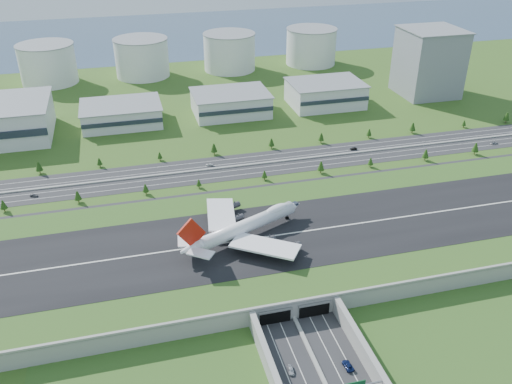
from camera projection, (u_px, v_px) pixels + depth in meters
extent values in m
plane|color=#2A4B17|center=(263.00, 251.00, 267.60)|extent=(1200.00, 1200.00, 0.00)
cube|color=gray|center=(263.00, 245.00, 265.66)|extent=(520.00, 100.00, 8.00)
cube|color=#2C591E|center=(263.00, 238.00, 263.68)|extent=(520.00, 100.00, 0.16)
cube|color=black|center=(263.00, 237.00, 263.61)|extent=(520.00, 58.00, 0.12)
cube|color=silver|center=(263.00, 237.00, 263.57)|extent=(520.00, 0.90, 0.02)
cube|color=gray|center=(295.00, 302.00, 221.64)|extent=(520.00, 1.20, 1.20)
cube|color=black|center=(275.00, 317.00, 221.72)|extent=(13.00, 1.20, 6.00)
cube|color=black|center=(314.00, 310.00, 225.45)|extent=(13.00, 1.20, 6.00)
cube|color=#28282B|center=(224.00, 168.00, 347.94)|extent=(560.00, 36.00, 0.12)
cylinder|color=#3D2819|center=(4.00, 209.00, 300.39)|extent=(0.50, 0.50, 2.50)
cone|color=#133D10|center=(3.00, 204.00, 298.84)|extent=(3.88, 3.88, 4.99)
cylinder|color=#3D2819|center=(78.00, 200.00, 309.05)|extent=(0.50, 0.50, 2.62)
cone|color=#133D10|center=(78.00, 195.00, 307.43)|extent=(4.08, 4.08, 5.24)
cylinder|color=#3D2819|center=(146.00, 192.00, 317.50)|extent=(0.50, 0.50, 2.38)
cone|color=#133D10|center=(145.00, 188.00, 316.02)|extent=(3.70, 3.70, 4.75)
cylinder|color=#3D2819|center=(199.00, 186.00, 324.50)|extent=(0.50, 0.50, 1.99)
cone|color=#133D10|center=(199.00, 182.00, 323.26)|extent=(3.10, 3.10, 3.98)
cylinder|color=#3D2819|center=(264.00, 178.00, 333.38)|extent=(0.50, 0.50, 2.24)
cone|color=#133D10|center=(264.00, 174.00, 331.99)|extent=(3.49, 3.49, 4.48)
cylinder|color=#3D2819|center=(321.00, 171.00, 341.32)|extent=(0.50, 0.50, 2.86)
cone|color=#133D10|center=(321.00, 166.00, 339.55)|extent=(4.44, 4.44, 5.71)
cylinder|color=#3D2819|center=(370.00, 165.00, 348.92)|extent=(0.50, 0.50, 2.31)
cone|color=#133D10|center=(371.00, 161.00, 347.49)|extent=(3.59, 3.59, 4.61)
cylinder|color=#3D2819|center=(425.00, 158.00, 357.44)|extent=(0.50, 0.50, 2.82)
cone|color=#133D10|center=(426.00, 153.00, 355.69)|extent=(4.38, 4.38, 5.63)
cylinder|color=#3D2819|center=(475.00, 152.00, 365.59)|extent=(0.50, 0.50, 2.99)
cone|color=#133D10|center=(476.00, 147.00, 363.73)|extent=(4.66, 4.66, 5.99)
cylinder|color=#3D2819|center=(40.00, 171.00, 340.82)|extent=(0.50, 0.50, 2.87)
cone|color=#133D10|center=(39.00, 166.00, 339.04)|extent=(4.47, 4.47, 5.74)
cylinder|color=#3D2819|center=(100.00, 165.00, 349.05)|extent=(0.50, 0.50, 2.24)
cone|color=#133D10|center=(99.00, 161.00, 347.65)|extent=(3.49, 3.49, 4.49)
cylinder|color=#3D2819|center=(160.00, 159.00, 357.55)|extent=(0.50, 0.50, 2.10)
cone|color=#133D10|center=(160.00, 155.00, 356.24)|extent=(3.27, 3.27, 4.21)
cylinder|color=#3D2819|center=(214.00, 153.00, 365.36)|extent=(0.50, 0.50, 2.86)
cone|color=#133D10|center=(214.00, 148.00, 363.58)|extent=(4.45, 4.45, 5.72)
cylinder|color=#3D2819|center=(271.00, 147.00, 374.26)|extent=(0.50, 0.50, 2.63)
cone|color=#133D10|center=(271.00, 142.00, 372.62)|extent=(4.10, 4.10, 5.27)
cylinder|color=#3D2819|center=(321.00, 141.00, 382.27)|extent=(0.50, 0.50, 2.66)
cone|color=#133D10|center=(321.00, 137.00, 380.62)|extent=(4.13, 4.13, 5.31)
cylinder|color=#3D2819|center=(369.00, 136.00, 390.39)|extent=(0.50, 0.50, 2.41)
cone|color=#133D10|center=(369.00, 132.00, 388.90)|extent=(3.75, 3.75, 4.82)
cylinder|color=#3D2819|center=(412.00, 131.00, 397.88)|extent=(0.50, 0.50, 2.87)
cone|color=#133D10|center=(413.00, 127.00, 396.10)|extent=(4.46, 4.46, 5.73)
cylinder|color=#3D2819|center=(464.00, 126.00, 407.52)|extent=(0.50, 0.50, 2.02)
cone|color=#133D10|center=(464.00, 123.00, 406.27)|extent=(3.14, 3.14, 4.04)
cylinder|color=#3D2819|center=(506.00, 121.00, 415.33)|extent=(0.50, 0.50, 3.05)
cone|color=#133D10|center=(507.00, 116.00, 413.43)|extent=(4.75, 4.75, 6.10)
cube|color=silver|center=(121.00, 114.00, 411.49)|extent=(58.00, 42.00, 15.00)
cube|color=silver|center=(231.00, 103.00, 429.69)|extent=(58.00, 42.00, 17.00)
cube|color=silver|center=(325.00, 94.00, 446.79)|extent=(58.00, 42.00, 19.00)
cube|color=gray|center=(429.00, 63.00, 463.15)|extent=(46.00, 46.00, 55.00)
cylinder|color=silver|center=(48.00, 64.00, 494.95)|extent=(50.00, 50.00, 35.00)
cylinder|color=silver|center=(142.00, 58.00, 513.64)|extent=(50.00, 50.00, 35.00)
cylinder|color=silver|center=(229.00, 52.00, 532.32)|extent=(50.00, 50.00, 35.00)
cylinder|color=silver|center=(311.00, 47.00, 551.00)|extent=(50.00, 50.00, 35.00)
cube|color=#364D68|center=(162.00, 34.00, 673.62)|extent=(1200.00, 260.00, 0.06)
cylinder|color=white|center=(245.00, 226.00, 261.16)|extent=(55.87, 29.39, 6.64)
cone|color=white|center=(294.00, 206.00, 277.99)|extent=(10.26, 9.41, 6.64)
cone|color=white|center=(191.00, 249.00, 244.13)|extent=(12.16, 10.24, 6.64)
ellipsoid|color=white|center=(277.00, 209.00, 270.68)|extent=(15.04, 10.42, 4.08)
cube|color=white|center=(265.00, 246.00, 248.43)|extent=(33.32, 28.71, 1.64)
cube|color=white|center=(221.00, 214.00, 272.65)|extent=(17.89, 32.75, 1.64)
cylinder|color=#38383D|center=(270.00, 240.00, 256.90)|extent=(6.19, 5.01, 3.11)
cylinder|color=#38383D|center=(295.00, 246.00, 252.34)|extent=(6.19, 5.01, 3.11)
cylinder|color=#38383D|center=(238.00, 218.00, 273.99)|extent=(6.19, 5.01, 3.11)
cylinder|color=#38383D|center=(235.00, 205.00, 285.10)|extent=(6.19, 5.01, 3.11)
cube|color=white|center=(201.00, 253.00, 239.66)|extent=(12.88, 11.77, 0.62)
cube|color=white|center=(185.00, 240.00, 248.92)|extent=(7.45, 12.03, 0.62)
cube|color=red|center=(192.00, 233.00, 240.86)|extent=(13.92, 6.79, 15.55)
cylinder|color=black|center=(287.00, 218.00, 278.30)|extent=(1.97, 0.73, 1.97)
cylinder|color=black|center=(243.00, 242.00, 259.28)|extent=(1.97, 0.73, 1.97)
cylinder|color=black|center=(235.00, 236.00, 263.84)|extent=(1.97, 0.73, 1.97)
cylinder|color=black|center=(232.00, 246.00, 255.92)|extent=(1.97, 0.73, 1.97)
cylinder|color=black|center=(224.00, 240.00, 260.48)|extent=(1.97, 0.73, 1.97)
imported|color=silver|center=(291.00, 370.00, 199.91)|extent=(2.67, 5.07, 1.65)
imported|color=#0E1A49|center=(348.00, 366.00, 201.76)|extent=(3.29, 6.35, 1.71)
imported|color=#58585D|center=(34.00, 195.00, 314.93)|extent=(4.90, 3.27, 1.55)
imported|color=black|center=(354.00, 149.00, 372.12)|extent=(4.87, 1.84, 1.59)
imported|color=#A3A3A7|center=(494.00, 143.00, 380.75)|extent=(5.31, 2.69, 1.44)
imported|color=silver|center=(209.00, 165.00, 350.46)|extent=(5.19, 3.78, 1.40)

